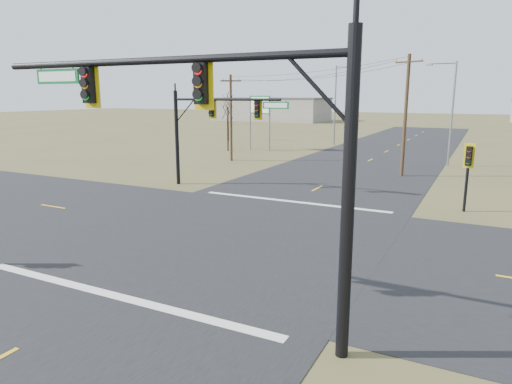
# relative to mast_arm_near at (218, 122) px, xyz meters

# --- Properties ---
(ground) EXTENTS (320.00, 320.00, 0.00)m
(ground) POSITION_rel_mast_arm_near_xyz_m (-3.98, 7.50, -5.72)
(ground) COLOR brown
(ground) RESTS_ON ground
(road_ew) EXTENTS (160.00, 14.00, 0.02)m
(road_ew) POSITION_rel_mast_arm_near_xyz_m (-3.98, 7.50, -5.71)
(road_ew) COLOR black
(road_ew) RESTS_ON ground
(road_ns) EXTENTS (14.00, 160.00, 0.02)m
(road_ns) POSITION_rel_mast_arm_near_xyz_m (-3.98, 7.50, -5.70)
(road_ns) COLOR black
(road_ns) RESTS_ON ground
(stop_bar_near) EXTENTS (12.00, 0.40, 0.01)m
(stop_bar_near) POSITION_rel_mast_arm_near_xyz_m (-3.98, 0.00, -5.69)
(stop_bar_near) COLOR silver
(stop_bar_near) RESTS_ON road_ns
(stop_bar_far) EXTENTS (12.00, 0.40, 0.01)m
(stop_bar_far) POSITION_rel_mast_arm_near_xyz_m (-3.98, 15.00, -5.69)
(stop_bar_far) COLOR silver
(stop_bar_far) RESTS_ON road_ns
(mast_arm_near) EXTENTS (11.45, 0.45, 7.90)m
(mast_arm_near) POSITION_rel_mast_arm_near_xyz_m (0.00, 0.00, 0.00)
(mast_arm_near) COLOR black
(mast_arm_near) RESTS_ON ground
(mast_arm_far) EXTENTS (8.83, 0.53, 6.71)m
(mast_arm_far) POSITION_rel_mast_arm_near_xyz_m (-10.63, 16.62, -0.85)
(mast_arm_far) COLOR black
(mast_arm_far) RESTS_ON ground
(pedestal_signal_ne) EXTENTS (0.59, 0.50, 3.86)m
(pedestal_signal_ne) POSITION_rel_mast_arm_near_xyz_m (5.49, 17.06, -2.86)
(pedestal_signal_ne) COLOR black
(pedestal_signal_ne) RESTS_ON ground
(utility_pole_near) EXTENTS (2.19, 1.00, 9.50)m
(utility_pole_near) POSITION_rel_mast_arm_near_xyz_m (0.39, 27.42, -0.78)
(utility_pole_near) COLOR #4B3220
(utility_pole_near) RESTS_ON ground
(utility_pole_far) EXTENTS (1.94, 0.87, 8.34)m
(utility_pole_far) POSITION_rel_mast_arm_near_xyz_m (-16.31, 28.99, -1.34)
(utility_pole_far) COLOR #4B3220
(utility_pole_far) RESTS_ON ground
(highway_sign) EXTENTS (3.18, 1.31, 6.34)m
(highway_sign) POSITION_rel_mast_arm_near_xyz_m (-17.80, 38.36, -1.25)
(highway_sign) COLOR gray
(highway_sign) RESTS_ON ground
(streetlight_a) EXTENTS (2.62, 0.36, 9.36)m
(streetlight_a) POSITION_rel_mast_arm_near_xyz_m (3.06, 34.84, -0.46)
(streetlight_a) COLOR gray
(streetlight_a) RESTS_ON ground
(streetlight_c) EXTENTS (2.83, 0.45, 10.09)m
(streetlight_c) POSITION_rel_mast_arm_near_xyz_m (-11.39, 47.71, -0.05)
(streetlight_c) COLOR gray
(streetlight_c) RESTS_ON ground
(bare_tree_a) EXTENTS (3.08, 3.08, 5.85)m
(bare_tree_a) POSITION_rel_mast_arm_near_xyz_m (-20.75, 35.91, -1.09)
(bare_tree_a) COLOR black
(bare_tree_a) RESTS_ON ground
(bare_tree_b) EXTENTS (3.17, 3.17, 7.26)m
(bare_tree_b) POSITION_rel_mast_arm_near_xyz_m (-26.88, 46.48, 0.09)
(bare_tree_b) COLOR black
(bare_tree_b) RESTS_ON ground
(warehouse_left) EXTENTS (28.00, 14.00, 5.50)m
(warehouse_left) POSITION_rel_mast_arm_near_xyz_m (-43.98, 97.50, -2.97)
(warehouse_left) COLOR #9B958A
(warehouse_left) RESTS_ON ground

